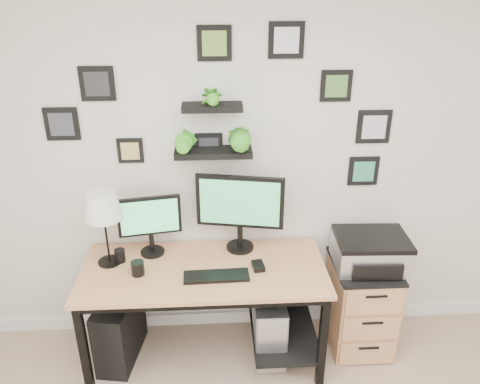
{
  "coord_description": "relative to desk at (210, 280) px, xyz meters",
  "views": [
    {
      "loc": [
        -0.29,
        -0.94,
        2.48
      ],
      "look_at": [
        -0.13,
        1.83,
        1.2
      ],
      "focal_mm": 35.0,
      "sensor_mm": 36.0,
      "label": 1
    }
  ],
  "objects": [
    {
      "name": "printer",
      "position": [
        1.1,
        0.06,
        0.16
      ],
      "size": [
        0.5,
        0.41,
        0.22
      ],
      "color": "silver",
      "rests_on": "file_cabinet"
    },
    {
      "name": "monitor_right",
      "position": [
        0.22,
        0.19,
        0.45
      ],
      "size": [
        0.59,
        0.22,
        0.55
      ],
      "color": "black",
      "rests_on": "desk"
    },
    {
      "name": "wall_decor",
      "position": [
        0.1,
        0.26,
        1.04
      ],
      "size": [
        2.24,
        0.18,
        1.08
      ],
      "color": "black",
      "rests_on": "ground"
    },
    {
      "name": "table_lamp",
      "position": [
        -0.66,
        0.07,
        0.53
      ],
      "size": [
        0.25,
        0.25,
        0.51
      ],
      "color": "black",
      "rests_on": "desk"
    },
    {
      "name": "mug",
      "position": [
        -0.45,
        -0.08,
        0.17
      ],
      "size": [
        0.08,
        0.08,
        0.09
      ],
      "primitive_type": "cylinder",
      "color": "black",
      "rests_on": "desk"
    },
    {
      "name": "monitor_left",
      "position": [
        -0.39,
        0.17,
        0.37
      ],
      "size": [
        0.42,
        0.19,
        0.43
      ],
      "color": "black",
      "rests_on": "desk"
    },
    {
      "name": "desk",
      "position": [
        0.0,
        0.0,
        0.0
      ],
      "size": [
        1.6,
        0.7,
        0.75
      ],
      "color": "tan",
      "rests_on": "ground"
    },
    {
      "name": "pen_cup",
      "position": [
        -0.59,
        0.08,
        0.17
      ],
      "size": [
        0.07,
        0.07,
        0.09
      ],
      "primitive_type": "cylinder",
      "color": "black",
      "rests_on": "desk"
    },
    {
      "name": "mouse",
      "position": [
        0.32,
        -0.06,
        0.14
      ],
      "size": [
        0.09,
        0.12,
        0.03
      ],
      "primitive_type": "cube",
      "rotation": [
        0.0,
        0.0,
        0.13
      ],
      "color": "black",
      "rests_on": "desk"
    },
    {
      "name": "pc_tower_grey",
      "position": [
        0.41,
        0.0,
        -0.39
      ],
      "size": [
        0.22,
        0.49,
        0.48
      ],
      "color": "gray",
      "rests_on": "ground"
    },
    {
      "name": "file_cabinet",
      "position": [
        1.08,
        0.06,
        -0.29
      ],
      "size": [
        0.43,
        0.53,
        0.67
      ],
      "color": "tan",
      "rests_on": "ground"
    },
    {
      "name": "pc_tower_black",
      "position": [
        -0.64,
        0.01,
        -0.38
      ],
      "size": [
        0.29,
        0.52,
        0.49
      ],
      "primitive_type": "cube",
      "rotation": [
        0.0,
        0.0,
        -0.16
      ],
      "color": "black",
      "rests_on": "ground"
    },
    {
      "name": "keyboard",
      "position": [
        0.05,
        -0.15,
        0.13
      ],
      "size": [
        0.42,
        0.14,
        0.02
      ],
      "primitive_type": "cube",
      "rotation": [
        0.0,
        0.0,
        0.03
      ],
      "color": "black",
      "rests_on": "desk"
    },
    {
      "name": "room",
      "position": [
        0.35,
        0.32,
        -0.58
      ],
      "size": [
        4.0,
        4.0,
        4.0
      ],
      "color": "tan",
      "rests_on": "ground"
    }
  ]
}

